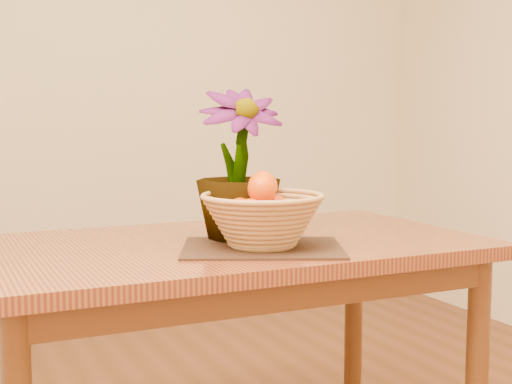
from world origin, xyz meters
name	(u,v)px	position (x,y,z in m)	size (l,w,h in m)	color
wall_back	(84,68)	(0.00, 2.25, 1.35)	(4.00, 0.02, 2.70)	#FFE5C2
table	(231,271)	(0.00, 0.30, 0.66)	(1.40, 0.80, 0.75)	brown
placemat	(262,248)	(0.02, 0.14, 0.75)	(0.42, 0.31, 0.01)	#342112
wicker_basket	(262,222)	(0.02, 0.14, 0.82)	(0.32, 0.32, 0.13)	tan
orange_pile	(262,204)	(0.02, 0.14, 0.87)	(0.18, 0.17, 0.14)	#E14D03
potted_plant	(239,165)	(0.02, 0.29, 0.96)	(0.24, 0.24, 0.43)	#224F16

